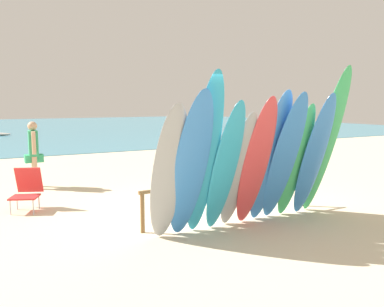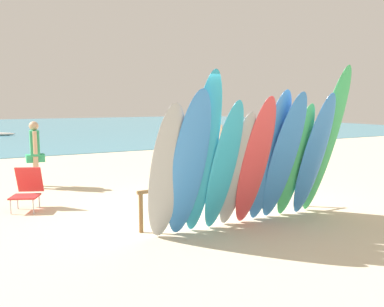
{
  "view_description": "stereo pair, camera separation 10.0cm",
  "coord_description": "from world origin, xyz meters",
  "px_view_note": "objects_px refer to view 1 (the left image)",
  "views": [
    {
      "loc": [
        -4.09,
        -5.88,
        2.1
      ],
      "look_at": [
        0.0,
        1.51,
        1.02
      ],
      "focal_mm": 37.23,
      "sensor_mm": 36.0,
      "label": 1
    },
    {
      "loc": [
        -4.0,
        -5.92,
        2.1
      ],
      "look_at": [
        0.0,
        1.51,
        1.02
      ],
      "focal_mm": 37.23,
      "sensor_mm": 36.0,
      "label": 2
    }
  ],
  "objects_px": {
    "surfboard_red_5": "(256,163)",
    "surfboard_blue_9": "(314,156)",
    "surfboard_teal_2": "(204,156)",
    "surfboard_green_8": "(296,162)",
    "beach_chair_red": "(27,188)",
    "beachgoer_photographing": "(194,138)",
    "surfboard_blue_1": "(191,167)",
    "surfboard_blue_6": "(271,158)",
    "surfboard_green_10": "(326,143)",
    "beachgoer_strolling": "(214,141)",
    "surfboard_grey_0": "(169,174)",
    "surfboard_grey_4": "(239,171)",
    "surfboard_teal_3": "(225,168)",
    "surfboard_blue_7": "(284,158)",
    "surfboard_rack": "(232,188)",
    "beachgoer_near_rack": "(34,150)"
  },
  "relations": [
    {
      "from": "surfboard_red_5",
      "to": "surfboard_blue_9",
      "type": "distance_m",
      "value": 1.27
    },
    {
      "from": "surfboard_teal_2",
      "to": "surfboard_green_8",
      "type": "xyz_separation_m",
      "value": [
        1.99,
        0.13,
        -0.24
      ]
    },
    {
      "from": "surfboard_teal_2",
      "to": "beach_chair_red",
      "type": "bearing_deg",
      "value": 129.86
    },
    {
      "from": "beachgoer_photographing",
      "to": "beach_chair_red",
      "type": "relative_size",
      "value": 1.82
    },
    {
      "from": "surfboard_blue_1",
      "to": "beach_chair_red",
      "type": "xyz_separation_m",
      "value": [
        -1.93,
        3.18,
        -0.72
      ]
    },
    {
      "from": "surfboard_blue_1",
      "to": "surfboard_teal_2",
      "type": "relative_size",
      "value": 0.91
    },
    {
      "from": "surfboard_blue_9",
      "to": "surfboard_blue_6",
      "type": "bearing_deg",
      "value": 177.15
    },
    {
      "from": "surfboard_green_10",
      "to": "beachgoer_strolling",
      "type": "bearing_deg",
      "value": 87.52
    },
    {
      "from": "surfboard_grey_0",
      "to": "surfboard_grey_4",
      "type": "xyz_separation_m",
      "value": [
        1.33,
        0.1,
        -0.07
      ]
    },
    {
      "from": "surfboard_blue_1",
      "to": "surfboard_green_8",
      "type": "height_order",
      "value": "surfboard_blue_1"
    },
    {
      "from": "surfboard_teal_2",
      "to": "surfboard_teal_3",
      "type": "xyz_separation_m",
      "value": [
        0.4,
        0.03,
        -0.21
      ]
    },
    {
      "from": "surfboard_blue_7",
      "to": "beachgoer_photographing",
      "type": "distance_m",
      "value": 7.5
    },
    {
      "from": "surfboard_rack",
      "to": "surfboard_blue_6",
      "type": "relative_size",
      "value": 1.49
    },
    {
      "from": "surfboard_blue_6",
      "to": "beachgoer_near_rack",
      "type": "distance_m",
      "value": 6.07
    },
    {
      "from": "surfboard_blue_7",
      "to": "beachgoer_strolling",
      "type": "distance_m",
      "value": 5.04
    },
    {
      "from": "surfboard_teal_2",
      "to": "beachgoer_strolling",
      "type": "relative_size",
      "value": 1.59
    },
    {
      "from": "surfboard_blue_9",
      "to": "surfboard_green_8",
      "type": "bearing_deg",
      "value": 161.21
    },
    {
      "from": "beachgoer_photographing",
      "to": "surfboard_blue_1",
      "type": "bearing_deg",
      "value": 87.0
    },
    {
      "from": "surfboard_green_10",
      "to": "beachgoer_near_rack",
      "type": "height_order",
      "value": "surfboard_green_10"
    },
    {
      "from": "surfboard_teal_2",
      "to": "surfboard_rack",
      "type": "bearing_deg",
      "value": 39.99
    },
    {
      "from": "surfboard_grey_4",
      "to": "surfboard_blue_9",
      "type": "xyz_separation_m",
      "value": [
        1.58,
        -0.12,
        0.15
      ]
    },
    {
      "from": "surfboard_rack",
      "to": "beach_chair_red",
      "type": "bearing_deg",
      "value": 143.07
    },
    {
      "from": "surfboard_red_5",
      "to": "beach_chair_red",
      "type": "distance_m",
      "value": 4.52
    },
    {
      "from": "surfboard_blue_7",
      "to": "beachgoer_strolling",
      "type": "xyz_separation_m",
      "value": [
        1.56,
        4.79,
        -0.17
      ]
    },
    {
      "from": "surfboard_green_8",
      "to": "beachgoer_photographing",
      "type": "distance_m",
      "value": 7.29
    },
    {
      "from": "surfboard_grey_0",
      "to": "beachgoer_strolling",
      "type": "bearing_deg",
      "value": 55.14
    },
    {
      "from": "beach_chair_red",
      "to": "surfboard_blue_6",
      "type": "bearing_deg",
      "value": -16.76
    },
    {
      "from": "surfboard_green_8",
      "to": "beach_chair_red",
      "type": "height_order",
      "value": "surfboard_green_8"
    },
    {
      "from": "surfboard_grey_0",
      "to": "beachgoer_near_rack",
      "type": "xyz_separation_m",
      "value": [
        -1.18,
        5.25,
        -0.11
      ]
    },
    {
      "from": "surfboard_rack",
      "to": "beachgoer_strolling",
      "type": "xyz_separation_m",
      "value": [
        2.16,
        4.09,
        0.42
      ]
    },
    {
      "from": "surfboard_blue_1",
      "to": "beachgoer_photographing",
      "type": "height_order",
      "value": "surfboard_blue_1"
    },
    {
      "from": "surfboard_grey_0",
      "to": "surfboard_teal_3",
      "type": "height_order",
      "value": "surfboard_teal_3"
    },
    {
      "from": "surfboard_blue_1",
      "to": "surfboard_blue_9",
      "type": "xyz_separation_m",
      "value": [
        2.57,
        0.05,
        -0.01
      ]
    },
    {
      "from": "surfboard_grey_4",
      "to": "surfboard_green_8",
      "type": "xyz_separation_m",
      "value": [
        1.26,
        0.0,
        0.06
      ]
    },
    {
      "from": "surfboard_grey_4",
      "to": "surfboard_blue_6",
      "type": "bearing_deg",
      "value": -6.47
    },
    {
      "from": "surfboard_grey_0",
      "to": "surfboard_teal_2",
      "type": "relative_size",
      "value": 0.83
    },
    {
      "from": "surfboard_teal_3",
      "to": "surfboard_grey_4",
      "type": "distance_m",
      "value": 0.36
    },
    {
      "from": "surfboard_teal_3",
      "to": "surfboard_blue_7",
      "type": "xyz_separation_m",
      "value": [
        1.22,
        -0.01,
        0.07
      ]
    },
    {
      "from": "surfboard_blue_6",
      "to": "beachgoer_strolling",
      "type": "xyz_separation_m",
      "value": [
        1.8,
        4.71,
        -0.18
      ]
    },
    {
      "from": "surfboard_blue_1",
      "to": "surfboard_rack",
      "type": "bearing_deg",
      "value": 32.79
    },
    {
      "from": "surfboard_green_10",
      "to": "beach_chair_red",
      "type": "distance_m",
      "value": 5.8
    },
    {
      "from": "surfboard_teal_3",
      "to": "beachgoer_photographing",
      "type": "relative_size",
      "value": 1.49
    },
    {
      "from": "surfboard_blue_1",
      "to": "surfboard_blue_7",
      "type": "distance_m",
      "value": 1.88
    },
    {
      "from": "surfboard_teal_2",
      "to": "surfboard_blue_7",
      "type": "height_order",
      "value": "surfboard_teal_2"
    },
    {
      "from": "surfboard_blue_6",
      "to": "surfboard_blue_9",
      "type": "distance_m",
      "value": 0.93
    },
    {
      "from": "surfboard_teal_2",
      "to": "surfboard_blue_9",
      "type": "height_order",
      "value": "surfboard_teal_2"
    },
    {
      "from": "surfboard_rack",
      "to": "surfboard_teal_2",
      "type": "bearing_deg",
      "value": -144.82
    },
    {
      "from": "beachgoer_strolling",
      "to": "surfboard_red_5",
      "type": "bearing_deg",
      "value": 151.87
    },
    {
      "from": "surfboard_teal_3",
      "to": "surfboard_blue_9",
      "type": "distance_m",
      "value": 1.91
    },
    {
      "from": "surfboard_rack",
      "to": "beachgoer_strolling",
      "type": "distance_m",
      "value": 4.64
    }
  ]
}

